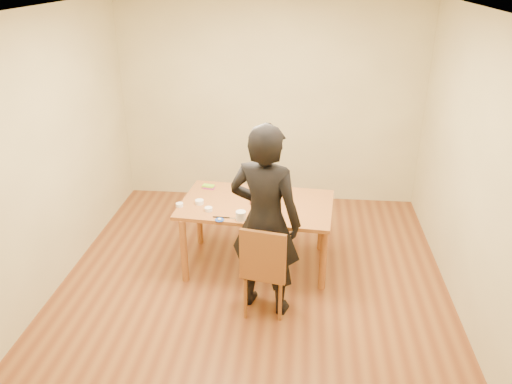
# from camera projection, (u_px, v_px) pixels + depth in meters

# --- Properties ---
(room_shell) EXTENTS (4.00, 4.50, 2.70)m
(room_shell) POSITION_uv_depth(u_px,v_px,m) (255.00, 154.00, 4.87)
(room_shell) COLOR brown
(room_shell) RESTS_ON ground
(dining_table) EXTENTS (1.65, 1.06, 0.04)m
(dining_table) POSITION_uv_depth(u_px,v_px,m) (256.00, 205.00, 5.25)
(dining_table) COLOR brown
(dining_table) RESTS_ON floor
(dining_chair) EXTENTS (0.44, 0.44, 0.04)m
(dining_chair) POSITION_uv_depth(u_px,v_px,m) (264.00, 269.00, 4.65)
(dining_chair) COLOR brown
(dining_chair) RESTS_ON floor
(cake_plate) EXTENTS (0.26, 0.26, 0.02)m
(cake_plate) POSITION_uv_depth(u_px,v_px,m) (262.00, 202.00, 5.23)
(cake_plate) COLOR red
(cake_plate) RESTS_ON dining_table
(cake) EXTENTS (0.20, 0.20, 0.06)m
(cake) POSITION_uv_depth(u_px,v_px,m) (262.00, 199.00, 5.22)
(cake) COLOR white
(cake) RESTS_ON cake_plate
(frosting_dome) EXTENTS (0.19, 0.19, 0.03)m
(frosting_dome) POSITION_uv_depth(u_px,v_px,m) (262.00, 195.00, 5.20)
(frosting_dome) COLOR white
(frosting_dome) RESTS_ON cake
(frosting_tub) EXTENTS (0.10, 0.10, 0.09)m
(frosting_tub) POSITION_uv_depth(u_px,v_px,m) (241.00, 216.00, 4.89)
(frosting_tub) COLOR white
(frosting_tub) RESTS_ON dining_table
(frosting_lid) EXTENTS (0.09, 0.09, 0.01)m
(frosting_lid) POSITION_uv_depth(u_px,v_px,m) (220.00, 220.00, 4.89)
(frosting_lid) COLOR #18399C
(frosting_lid) RESTS_ON dining_table
(frosting_dollop) EXTENTS (0.04, 0.04, 0.02)m
(frosting_dollop) POSITION_uv_depth(u_px,v_px,m) (220.00, 219.00, 4.88)
(frosting_dollop) COLOR white
(frosting_dollop) RESTS_ON frosting_lid
(ramekin_green) EXTENTS (0.08, 0.08, 0.04)m
(ramekin_green) POSITION_uv_depth(u_px,v_px,m) (208.00, 209.00, 5.07)
(ramekin_green) COLOR white
(ramekin_green) RESTS_ON dining_table
(ramekin_yellow) EXTENTS (0.09, 0.09, 0.04)m
(ramekin_yellow) POSITION_uv_depth(u_px,v_px,m) (199.00, 202.00, 5.22)
(ramekin_yellow) COLOR white
(ramekin_yellow) RESTS_ON dining_table
(ramekin_multi) EXTENTS (0.08, 0.08, 0.04)m
(ramekin_multi) POSITION_uv_depth(u_px,v_px,m) (180.00, 205.00, 5.16)
(ramekin_multi) COLOR white
(ramekin_multi) RESTS_ON dining_table
(candy_box_pink) EXTENTS (0.14, 0.09, 0.02)m
(candy_box_pink) POSITION_uv_depth(u_px,v_px,m) (209.00, 188.00, 5.57)
(candy_box_pink) COLOR #DC337E
(candy_box_pink) RESTS_ON dining_table
(candy_box_green) EXTENTS (0.14, 0.09, 0.02)m
(candy_box_green) POSITION_uv_depth(u_px,v_px,m) (208.00, 186.00, 5.57)
(candy_box_green) COLOR green
(candy_box_green) RESTS_ON candy_box_pink
(spatula) EXTENTS (0.17, 0.02, 0.01)m
(spatula) POSITION_uv_depth(u_px,v_px,m) (221.00, 217.00, 4.94)
(spatula) COLOR black
(spatula) RESTS_ON dining_table
(person) EXTENTS (0.77, 0.62, 1.85)m
(person) POSITION_uv_depth(u_px,v_px,m) (265.00, 221.00, 4.50)
(person) COLOR black
(person) RESTS_ON floor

